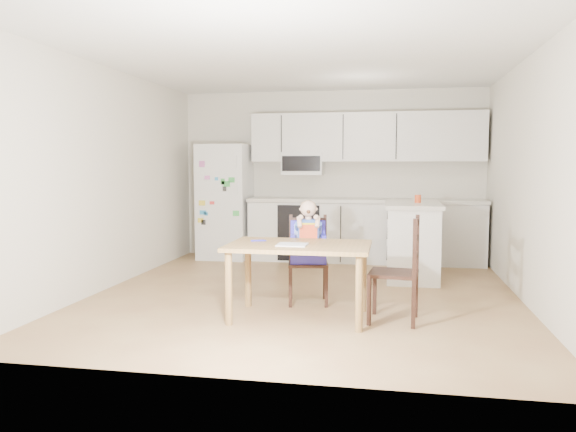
% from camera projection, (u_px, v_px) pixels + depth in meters
% --- Properties ---
extents(room, '(4.52, 5.01, 2.51)m').
position_uv_depth(room, '(312.00, 178.00, 6.47)').
color(room, '#8C5F3C').
rests_on(room, ground).
extents(refrigerator, '(0.72, 0.70, 1.70)m').
position_uv_depth(refrigerator, '(225.00, 202.00, 8.42)').
color(refrigerator, silver).
rests_on(refrigerator, ground).
extents(kitchen_run, '(3.37, 0.62, 2.15)m').
position_uv_depth(kitchen_run, '(363.00, 201.00, 8.13)').
color(kitchen_run, silver).
rests_on(kitchen_run, ground).
extents(kitchen_island, '(0.66, 1.27, 0.94)m').
position_uv_depth(kitchen_island, '(412.00, 240.00, 6.98)').
color(kitchen_island, silver).
rests_on(kitchen_island, ground).
extents(red_cup, '(0.08, 0.08, 0.10)m').
position_uv_depth(red_cup, '(418.00, 199.00, 6.89)').
color(red_cup, '#E3491B').
rests_on(red_cup, kitchen_island).
extents(dining_table, '(1.28, 0.82, 0.69)m').
position_uv_depth(dining_table, '(299.00, 254.00, 5.10)').
color(dining_table, olive).
rests_on(dining_table, ground).
extents(napkin, '(0.26, 0.23, 0.01)m').
position_uv_depth(napkin, '(292.00, 245.00, 5.01)').
color(napkin, silver).
rests_on(napkin, dining_table).
extents(toddler_spoon, '(0.12, 0.06, 0.02)m').
position_uv_depth(toddler_spoon, '(257.00, 241.00, 5.26)').
color(toddler_spoon, '#2C26B9').
rests_on(toddler_spoon, dining_table).
extents(chair_booster, '(0.45, 0.45, 1.05)m').
position_uv_depth(chair_booster, '(308.00, 241.00, 5.70)').
color(chair_booster, black).
rests_on(chair_booster, ground).
extents(chair_side, '(0.46, 0.46, 0.95)m').
position_uv_depth(chair_side, '(405.00, 263.00, 4.97)').
color(chair_side, black).
rests_on(chair_side, ground).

